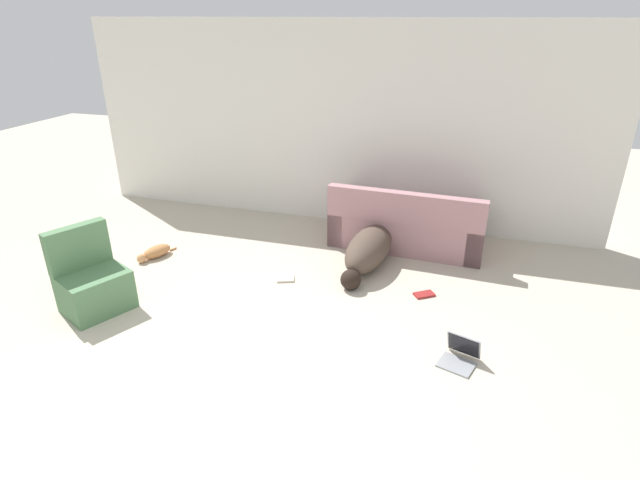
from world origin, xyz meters
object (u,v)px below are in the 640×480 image
object	(u,v)px
couch	(407,226)
dog	(368,250)
book_cream	(285,279)
book_red	(424,294)
laptop_open	(461,353)
cat	(155,252)
side_chair	(92,283)

from	to	relation	value
couch	dog	world-z (taller)	couch
couch	book_cream	distance (m)	1.81
couch	book_red	distance (m)	1.31
laptop_open	book_red	world-z (taller)	laptop_open
couch	cat	xyz separation A→B (m)	(-2.98, -1.25, -0.21)
dog	cat	bearing A→B (deg)	-71.76
couch	side_chair	size ratio (longest dim) A/B	2.27
dog	side_chair	xyz separation A→B (m)	(-2.52, -1.76, 0.08)
couch	side_chair	world-z (taller)	side_chair
couch	laptop_open	world-z (taller)	couch
cat	book_red	bearing A→B (deg)	112.03
couch	dog	xyz separation A→B (m)	(-0.37, -0.70, -0.07)
couch	dog	size ratio (longest dim) A/B	1.21
book_red	side_chair	xyz separation A→B (m)	(-3.26, -1.23, 0.28)
book_red	cat	bearing A→B (deg)	-179.55
cat	book_cream	distance (m)	1.78
couch	laptop_open	xyz separation A→B (m)	(0.79, -2.27, -0.21)
cat	laptop_open	bearing A→B (deg)	96.53
laptop_open	book_cream	xyz separation A→B (m)	(-2.00, 0.94, -0.07)
cat	laptop_open	size ratio (longest dim) A/B	1.41
laptop_open	side_chair	world-z (taller)	side_chair
couch	cat	bearing A→B (deg)	25.97
couch	book_cream	size ratio (longest dim) A/B	8.29
laptop_open	side_chair	xyz separation A→B (m)	(-3.68, -0.19, 0.22)
dog	book_red	world-z (taller)	dog
couch	book_cream	xyz separation A→B (m)	(-1.21, -1.33, -0.27)
couch	book_cream	bearing A→B (deg)	50.83
dog	book_cream	distance (m)	1.07
book_cream	side_chair	distance (m)	2.05
book_red	book_cream	bearing A→B (deg)	-176.41
side_chair	couch	bearing A→B (deg)	-23.91
couch	laptop_open	bearing A→B (deg)	112.45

